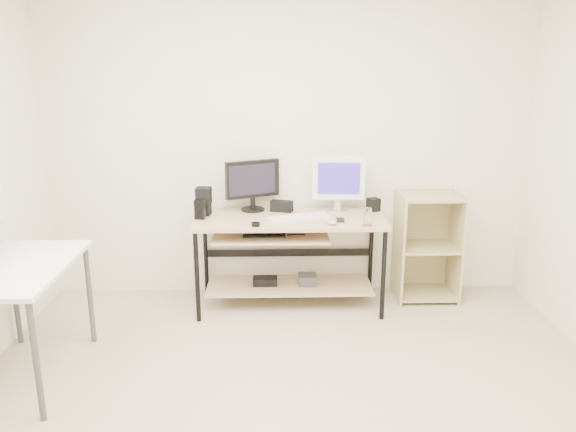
% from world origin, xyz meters
% --- Properties ---
extents(room, '(4.01, 4.01, 2.62)m').
position_xyz_m(room, '(-0.14, 0.04, 1.32)').
color(room, '#BCAC90').
rests_on(room, ground).
extents(desk, '(1.50, 0.65, 0.75)m').
position_xyz_m(desk, '(-0.03, 1.66, 0.54)').
color(desk, tan).
rests_on(desk, ground).
extents(side_table, '(0.60, 1.00, 0.75)m').
position_xyz_m(side_table, '(-1.68, 0.60, 0.67)').
color(side_table, white).
rests_on(side_table, ground).
extents(shelf_unit, '(0.50, 0.40, 0.90)m').
position_xyz_m(shelf_unit, '(1.15, 1.82, 0.45)').
color(shelf_unit, tan).
rests_on(shelf_unit, ground).
extents(black_monitor, '(0.44, 0.23, 0.42)m').
position_xyz_m(black_monitor, '(-0.30, 1.87, 0.99)').
color(black_monitor, black).
rests_on(black_monitor, desk).
extents(white_imac, '(0.43, 0.14, 0.46)m').
position_xyz_m(white_imac, '(0.40, 1.84, 1.01)').
color(white_imac, silver).
rests_on(white_imac, desk).
extents(keyboard, '(0.50, 0.28, 0.02)m').
position_xyz_m(keyboard, '(0.07, 1.62, 0.76)').
color(keyboard, white).
rests_on(keyboard, desk).
extents(mouse, '(0.10, 0.12, 0.04)m').
position_xyz_m(mouse, '(0.31, 1.44, 0.77)').
color(mouse, '#BCBCC1').
rests_on(mouse, desk).
extents(center_speaker, '(0.19, 0.13, 0.09)m').
position_xyz_m(center_speaker, '(-0.06, 1.83, 0.79)').
color(center_speaker, black).
rests_on(center_speaker, desk).
extents(speaker_left, '(0.12, 0.12, 0.22)m').
position_xyz_m(speaker_left, '(-0.68, 1.74, 0.87)').
color(speaker_left, black).
rests_on(speaker_left, desk).
extents(speaker_right, '(0.12, 0.12, 0.11)m').
position_xyz_m(speaker_right, '(0.70, 1.83, 0.80)').
color(speaker_right, black).
rests_on(speaker_right, desk).
extents(audio_controller, '(0.08, 0.06, 0.16)m').
position_xyz_m(audio_controller, '(-0.70, 1.62, 0.83)').
color(audio_controller, black).
rests_on(audio_controller, desk).
extents(volume_puck, '(0.08, 0.08, 0.03)m').
position_xyz_m(volume_puck, '(-0.26, 1.41, 0.76)').
color(volume_puck, black).
rests_on(volume_puck, desk).
extents(smartphone, '(0.07, 0.12, 0.01)m').
position_xyz_m(smartphone, '(0.39, 1.55, 0.75)').
color(smartphone, black).
rests_on(smartphone, desk).
extents(coaster, '(0.09, 0.09, 0.01)m').
position_xyz_m(coaster, '(0.57, 1.40, 0.75)').
color(coaster, '#9F6947').
rests_on(coaster, desk).
extents(drinking_glass, '(0.07, 0.07, 0.13)m').
position_xyz_m(drinking_glass, '(0.57, 1.40, 0.82)').
color(drinking_glass, white).
rests_on(drinking_glass, coaster).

